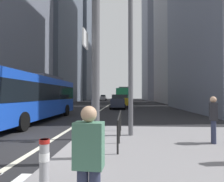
% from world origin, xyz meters
% --- Properties ---
extents(ground_plane, '(160.00, 160.00, 0.00)m').
position_xyz_m(ground_plane, '(0.00, 20.00, 0.00)').
color(ground_plane, black).
extents(median_island, '(9.00, 10.00, 0.15)m').
position_xyz_m(median_island, '(5.50, -1.00, 0.07)').
color(median_island, gray).
rests_on(median_island, ground).
extents(lane_centre_line, '(0.20, 80.00, 0.01)m').
position_xyz_m(lane_centre_line, '(0.00, 30.00, 0.01)').
color(lane_centre_line, beige).
rests_on(lane_centre_line, ground).
extents(office_tower_left_mid, '(10.36, 23.80, 37.39)m').
position_xyz_m(office_tower_left_mid, '(-16.00, 45.07, 18.69)').
color(office_tower_left_mid, slate).
rests_on(office_tower_left_mid, ground).
extents(office_tower_left_far, '(11.77, 22.75, 40.65)m').
position_xyz_m(office_tower_left_far, '(-16.00, 71.43, 20.32)').
color(office_tower_left_far, slate).
rests_on(office_tower_left_far, ground).
extents(office_tower_right_far, '(13.06, 23.68, 46.07)m').
position_xyz_m(office_tower_right_far, '(17.00, 70.37, 23.04)').
color(office_tower_right_far, slate).
rests_on(office_tower_right_far, ground).
extents(city_bus_blue_oncoming, '(2.71, 11.85, 3.40)m').
position_xyz_m(city_bus_blue_oncoming, '(-3.43, 6.76, 1.84)').
color(city_bus_blue_oncoming, blue).
rests_on(city_bus_blue_oncoming, ground).
extents(city_bus_red_receding, '(2.94, 11.77, 3.40)m').
position_xyz_m(city_bus_red_receding, '(2.84, 33.56, 1.84)').
color(city_bus_red_receding, '#198456').
rests_on(city_bus_red_receding, ground).
extents(city_bus_red_distant, '(2.89, 11.55, 3.40)m').
position_xyz_m(city_bus_red_distant, '(2.18, 54.78, 1.84)').
color(city_bus_red_distant, red).
rests_on(city_bus_red_distant, ground).
extents(car_oncoming_mid, '(2.12, 4.39, 1.94)m').
position_xyz_m(car_oncoming_mid, '(-4.28, 59.20, 0.99)').
color(car_oncoming_mid, silver).
rests_on(car_oncoming_mid, ground).
extents(car_receding_near, '(2.17, 4.50, 1.94)m').
position_xyz_m(car_receding_near, '(2.63, 24.50, 0.99)').
color(car_receding_near, gold).
rests_on(car_receding_near, ground).
extents(car_receding_far, '(2.09, 4.41, 1.94)m').
position_xyz_m(car_receding_far, '(2.05, 19.77, 0.99)').
color(car_receding_far, '#232838').
rests_on(car_receding_far, ground).
extents(traffic_signal_gantry, '(6.53, 0.65, 6.00)m').
position_xyz_m(traffic_signal_gantry, '(0.02, -1.61, 4.13)').
color(traffic_signal_gantry, '#515156').
rests_on(traffic_signal_gantry, median_island).
extents(street_lamp_post, '(5.50, 0.32, 8.00)m').
position_xyz_m(street_lamp_post, '(3.26, 1.58, 5.28)').
color(street_lamp_post, '#56565B').
rests_on(street_lamp_post, median_island).
extents(bollard_left, '(0.20, 0.20, 0.88)m').
position_xyz_m(bollard_left, '(1.49, -3.29, 0.64)').
color(bollard_left, '#99999E').
rests_on(bollard_left, median_island).
extents(pedestrian_railing, '(0.06, 3.91, 0.98)m').
position_xyz_m(pedestrian_railing, '(2.80, 0.73, 0.86)').
color(pedestrian_railing, black).
rests_on(pedestrian_railing, median_island).
extents(pedestrian_waiting, '(0.33, 0.43, 1.67)m').
position_xyz_m(pedestrian_waiting, '(6.16, 0.33, 1.07)').
color(pedestrian_waiting, '#2D334C').
rests_on(pedestrian_waiting, median_island).
extents(pedestrian_walking, '(0.40, 0.26, 1.57)m').
position_xyz_m(pedestrian_walking, '(2.55, -4.42, 1.01)').
color(pedestrian_walking, '#2D334C').
rests_on(pedestrian_walking, median_island).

